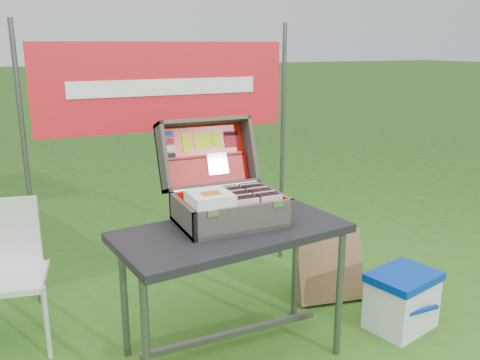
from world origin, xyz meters
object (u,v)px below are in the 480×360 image
table (232,294)px  cooler (402,300)px  chair (9,281)px  suitcase (226,175)px  cardboard_box (329,266)px

table → cooler: (0.98, -0.15, -0.18)m
cooler → chair: chair is taller
table → chair: (-1.01, 0.51, 0.05)m
suitcase → cardboard_box: size_ratio=1.19×
chair → cardboard_box: chair is taller
suitcase → cardboard_box: (0.76, 0.16, -0.71)m
table → cooler: 1.00m
cardboard_box → suitcase: bearing=-158.2°
cardboard_box → cooler: bearing=-57.8°
chair → cooler: bearing=-7.8°
suitcase → cooler: (0.95, -0.29, -0.76)m
suitcase → chair: size_ratio=0.68×
table → cardboard_box: size_ratio=2.50×
table → cardboard_box: 0.86m
cooler → chair: 2.11m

